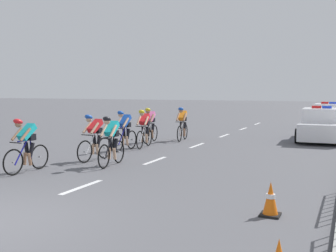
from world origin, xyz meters
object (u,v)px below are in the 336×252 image
(cyclist_sixth, at_px, (150,125))
(traffic_cone_near, at_px, (271,199))
(cyclist_seventh, at_px, (182,123))
(police_car_second, at_px, (328,117))
(police_car_nearest, at_px, (321,126))
(cyclist_fourth, at_px, (124,130))
(cyclist_fifth, at_px, (144,128))
(cyclist_second, at_px, (111,140))
(cyclist_third, at_px, (94,137))
(cyclist_lead, at_px, (26,145))

(cyclist_sixth, xyz_separation_m, traffic_cone_near, (6.74, -8.54, -0.48))
(cyclist_seventh, xyz_separation_m, police_car_second, (5.77, 9.01, -0.11))
(cyclist_seventh, distance_m, traffic_cone_near, 11.26)
(cyclist_seventh, bearing_deg, police_car_nearest, 23.75)
(cyclist_fourth, distance_m, cyclist_fifth, 1.07)
(cyclist_seventh, xyz_separation_m, traffic_cone_near, (5.69, -9.71, -0.48))
(police_car_second, distance_m, traffic_cone_near, 18.72)
(cyclist_second, height_order, cyclist_third, same)
(cyclist_third, xyz_separation_m, cyclist_seventh, (0.62, 6.09, 0.00))
(cyclist_second, distance_m, police_car_nearest, 10.65)
(cyclist_fifth, relative_size, traffic_cone_near, 2.68)
(cyclist_second, bearing_deg, cyclist_lead, -132.57)
(cyclist_third, height_order, cyclist_sixth, same)
(cyclist_sixth, xyz_separation_m, police_car_nearest, (6.82, 3.71, -0.11))
(cyclist_fifth, distance_m, cyclist_sixth, 1.63)
(police_car_nearest, height_order, traffic_cone_near, police_car_nearest)
(traffic_cone_near, bearing_deg, police_car_nearest, 89.64)
(cyclist_fourth, xyz_separation_m, police_car_nearest, (6.62, 6.28, -0.11))
(cyclist_lead, distance_m, cyclist_third, 2.45)
(cyclist_seventh, bearing_deg, cyclist_lead, -98.68)
(police_car_nearest, relative_size, traffic_cone_near, 6.96)
(cyclist_seventh, bearing_deg, cyclist_sixth, -131.98)
(cyclist_second, relative_size, cyclist_third, 1.00)
(police_car_nearest, relative_size, police_car_second, 1.00)
(cyclist_second, height_order, police_car_second, police_car_second)
(cyclist_third, distance_m, cyclist_fourth, 2.36)
(cyclist_fourth, height_order, traffic_cone_near, cyclist_fourth)
(cyclist_lead, xyz_separation_m, traffic_cone_near, (6.98, -1.25, -0.48))
(cyclist_second, distance_m, cyclist_fourth, 3.15)
(cyclist_second, xyz_separation_m, cyclist_fourth, (-1.22, 2.90, 0.00))
(cyclist_second, distance_m, cyclist_sixth, 5.66)
(cyclist_third, distance_m, cyclist_fifth, 3.37)
(cyclist_seventh, distance_m, police_car_second, 10.70)
(cyclist_fifth, bearing_deg, cyclist_seventh, 78.68)
(cyclist_lead, xyz_separation_m, police_car_second, (7.06, 17.46, -0.11))
(police_car_second, bearing_deg, cyclist_lead, -112.01)
(cyclist_fifth, xyz_separation_m, police_car_nearest, (6.31, 5.26, -0.11))
(cyclist_second, xyz_separation_m, cyclist_seventh, (-0.37, 6.65, 0.00))
(cyclist_lead, relative_size, police_car_nearest, 0.39)
(cyclist_fourth, bearing_deg, traffic_cone_near, -42.33)
(cyclist_lead, bearing_deg, cyclist_third, 74.11)
(cyclist_sixth, bearing_deg, police_car_nearest, 28.53)
(police_car_second, xyz_separation_m, traffic_cone_near, (-0.08, -18.72, -0.37))
(cyclist_second, bearing_deg, cyclist_third, 150.81)
(cyclist_sixth, xyz_separation_m, cyclist_seventh, (1.05, 1.17, 0.00))
(cyclist_second, distance_m, police_car_second, 16.56)
(cyclist_second, relative_size, cyclist_fifth, 1.00)
(cyclist_lead, height_order, cyclist_fifth, same)
(cyclist_fourth, xyz_separation_m, cyclist_fifth, (0.31, 1.03, 0.00))
(cyclist_second, height_order, cyclist_sixth, same)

